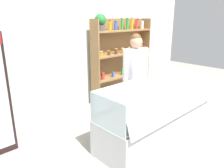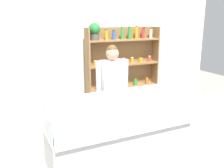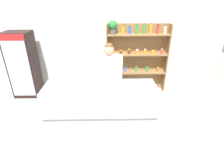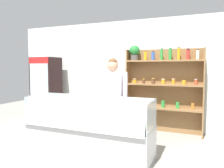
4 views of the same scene
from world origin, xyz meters
name	(u,v)px [view 2 (image 2 of 4)]	position (x,y,z in m)	size (l,w,h in m)	color
ground_plane	(129,154)	(0.00, 0.00, 0.00)	(12.00, 12.00, 0.00)	gray
back_wall	(84,54)	(0.00, 2.10, 1.35)	(6.80, 0.10, 2.70)	silver
shelving_unit	(120,63)	(0.74, 1.81, 1.14)	(1.73, 0.29, 2.04)	olive
deli_display_case	(119,138)	(-0.18, 0.01, 0.31)	(2.21, 0.78, 1.01)	silver
shop_clerk	(112,84)	(0.01, 0.65, 1.01)	(0.61, 0.25, 1.70)	#2D2D38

